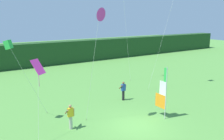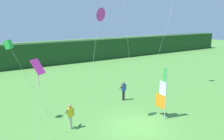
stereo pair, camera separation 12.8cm
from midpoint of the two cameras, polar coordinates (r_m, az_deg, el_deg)
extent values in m
plane|color=#518E3D|center=(16.15, 5.84, -13.32)|extent=(120.00, 120.00, 0.00)
cube|color=#1E421E|center=(36.44, -17.89, 3.56)|extent=(80.00, 2.40, 3.40)
cylinder|color=#B7B7BC|center=(16.90, 13.04, -5.55)|extent=(0.06, 0.06, 3.74)
cube|color=orange|center=(17.47, 11.71, -7.31)|extent=(0.02, 0.97, 1.00)
cube|color=white|center=(17.03, 12.29, -4.32)|extent=(0.02, 0.60, 1.00)
cube|color=green|center=(16.65, 12.90, -1.18)|extent=(0.02, 0.23, 1.00)
cylinder|color=#B7B2A3|center=(15.81, -9.71, -12.33)|extent=(0.22, 0.22, 0.85)
cube|color=yellow|center=(15.53, -9.81, -9.95)|extent=(0.36, 0.20, 0.57)
sphere|color=#A37556|center=(15.38, -9.86, -8.55)|extent=(0.20, 0.20, 0.20)
cylinder|color=#A37556|center=(15.48, -10.70, -9.82)|extent=(0.09, 0.48, 0.42)
cylinder|color=#A37556|center=(15.63, -9.03, -9.91)|extent=(0.09, 0.14, 0.56)
cylinder|color=black|center=(20.62, 2.96, -6.12)|extent=(0.22, 0.22, 0.86)
cube|color=#284CA8|center=(20.40, 2.98, -4.21)|extent=(0.36, 0.20, 0.58)
sphere|color=brown|center=(20.29, 2.99, -3.11)|extent=(0.20, 0.20, 0.20)
cylinder|color=brown|center=(20.31, 2.35, -4.10)|extent=(0.09, 0.48, 0.42)
cylinder|color=brown|center=(20.55, 3.49, -4.20)|extent=(0.09, 0.14, 0.56)
cylinder|color=brown|center=(23.72, 8.87, -4.72)|extent=(0.03, 0.03, 0.08)
cylinder|color=silver|center=(23.85, 12.23, 7.07)|extent=(3.22, 0.08, 9.72)
cylinder|color=silver|center=(14.26, -17.13, -8.25)|extent=(0.75, 1.63, 4.21)
cube|color=#DB33A8|center=(14.53, -17.16, 0.77)|extent=(0.91, 0.88, 0.85)
cylinder|color=#DB33A8|center=(14.72, -16.95, -2.47)|extent=(0.02, 0.02, 0.70)
cylinder|color=brown|center=(26.94, 4.73, -2.51)|extent=(0.03, 0.03, 0.08)
cylinder|color=silver|center=(26.27, 3.78, 8.74)|extent=(0.61, 0.97, 10.57)
cylinder|color=brown|center=(17.04, -6.04, -11.73)|extent=(0.03, 0.03, 0.08)
cylinder|color=silver|center=(15.74, -4.56, -0.02)|extent=(0.73, 0.78, 7.23)
cone|color=#DB33A8|center=(15.20, -2.89, 13.28)|extent=(0.96, 0.71, 0.90)
cylinder|color=brown|center=(18.78, -15.11, -9.75)|extent=(0.03, 0.03, 0.08)
cylinder|color=silver|center=(17.42, -19.01, -2.64)|extent=(2.37, 0.55, 5.34)
cube|color=green|center=(16.45, -23.44, 5.63)|extent=(0.62, 0.61, 0.63)
camera|label=1|loc=(0.06, -89.79, 0.05)|focal=38.05mm
camera|label=2|loc=(0.06, 90.21, -0.05)|focal=38.05mm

